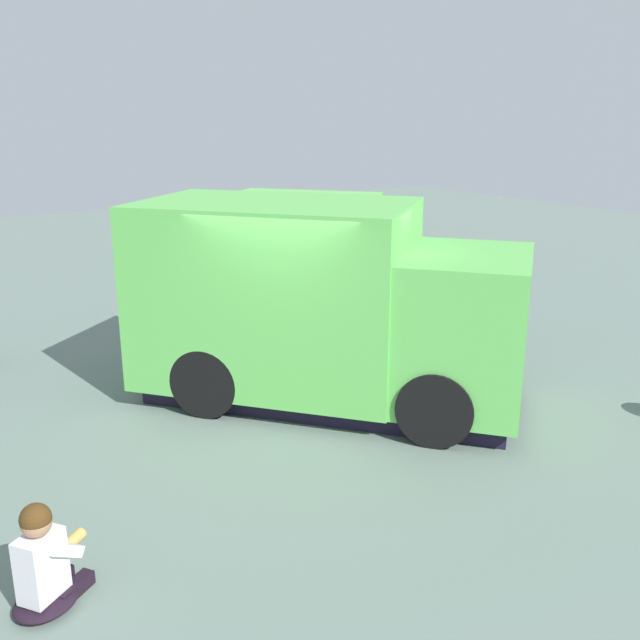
{
  "coord_description": "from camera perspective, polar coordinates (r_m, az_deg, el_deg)",
  "views": [
    {
      "loc": [
        7.18,
        -4.5,
        3.62
      ],
      "look_at": [
        0.05,
        0.36,
        1.09
      ],
      "focal_mm": 40.09,
      "sensor_mm": 36.0,
      "label": 1
    }
  ],
  "objects": [
    {
      "name": "planter_flowering_far",
      "position": [
        12.66,
        12.5,
        1.15
      ],
      "size": [
        0.44,
        0.44,
        0.7
      ],
      "color": "#A5888B",
      "rests_on": "ground_plane"
    },
    {
      "name": "ground_plane",
      "position": [
        9.22,
        -2.05,
        -6.78
      ],
      "size": [
        40.0,
        40.0,
        0.0
      ],
      "primitive_type": "plane",
      "color": "slate"
    },
    {
      "name": "person_customer",
      "position": [
        6.01,
        -21.11,
        -17.73
      ],
      "size": [
        0.67,
        0.74,
        0.88
      ],
      "color": "black",
      "rests_on": "ground_plane"
    },
    {
      "name": "food_truck",
      "position": [
        9.03,
        0.13,
        0.89
      ],
      "size": [
        5.02,
        4.6,
        2.54
      ],
      "color": "#60C053",
      "rests_on": "ground_plane"
    }
  ]
}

